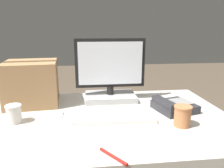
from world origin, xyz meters
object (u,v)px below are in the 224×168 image
at_px(cardboard_box, 32,83).
at_px(sticky_note_pad, 56,115).
at_px(keyboard, 114,117).
at_px(paper_cup_left, 14,114).
at_px(paper_cup_right, 182,116).
at_px(desk_phone, 174,106).
at_px(pen_marker, 113,156).
at_px(monitor, 110,76).

distance_m(cardboard_box, sticky_note_pad, 0.31).
relative_size(keyboard, sticky_note_pad, 5.63).
distance_m(paper_cup_left, sticky_note_pad, 0.21).
xyz_separation_m(paper_cup_right, cardboard_box, (-0.80, 0.42, 0.08)).
relative_size(desk_phone, paper_cup_right, 2.41).
xyz_separation_m(paper_cup_left, pen_marker, (0.46, -0.37, -0.04)).
bearing_deg(cardboard_box, monitor, 2.33).
distance_m(monitor, pen_marker, 0.70).
distance_m(desk_phone, pen_marker, 0.59).
bearing_deg(paper_cup_left, cardboard_box, 84.40).
bearing_deg(paper_cup_left, keyboard, -1.64).
xyz_separation_m(monitor, keyboard, (-0.01, -0.33, -0.15)).
bearing_deg(cardboard_box, pen_marker, -56.65).
distance_m(keyboard, pen_marker, 0.35).
distance_m(monitor, keyboard, 0.36).
bearing_deg(desk_phone, pen_marker, -148.11).
distance_m(desk_phone, cardboard_box, 0.87).
bearing_deg(sticky_note_pad, paper_cup_left, -160.16).
height_order(monitor, keyboard, monitor).
height_order(paper_cup_right, pen_marker, paper_cup_right).
height_order(cardboard_box, pen_marker, cardboard_box).
xyz_separation_m(desk_phone, sticky_note_pad, (-0.67, 0.00, -0.03)).
relative_size(monitor, cardboard_box, 1.35).
relative_size(keyboard, pen_marker, 3.53).
xyz_separation_m(paper_cup_left, sticky_note_pad, (0.20, 0.07, -0.04)).
xyz_separation_m(paper_cup_left, paper_cup_right, (0.83, -0.13, 0.00)).
height_order(monitor, sticky_note_pad, monitor).
bearing_deg(sticky_note_pad, desk_phone, -0.12).
height_order(keyboard, paper_cup_left, paper_cup_left).
height_order(paper_cup_left, paper_cup_right, paper_cup_right).
xyz_separation_m(keyboard, paper_cup_right, (0.32, -0.12, 0.04)).
bearing_deg(paper_cup_right, pen_marker, -147.74).
height_order(desk_phone, cardboard_box, cardboard_box).
height_order(paper_cup_left, pen_marker, paper_cup_left).
distance_m(paper_cup_left, cardboard_box, 0.31).
bearing_deg(pen_marker, sticky_note_pad, -5.14).
distance_m(monitor, paper_cup_left, 0.62).
distance_m(monitor, desk_phone, 0.44).
distance_m(paper_cup_left, paper_cup_right, 0.84).
relative_size(desk_phone, paper_cup_left, 2.65).
bearing_deg(paper_cup_right, monitor, 124.55).
bearing_deg(keyboard, monitor, 89.75).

